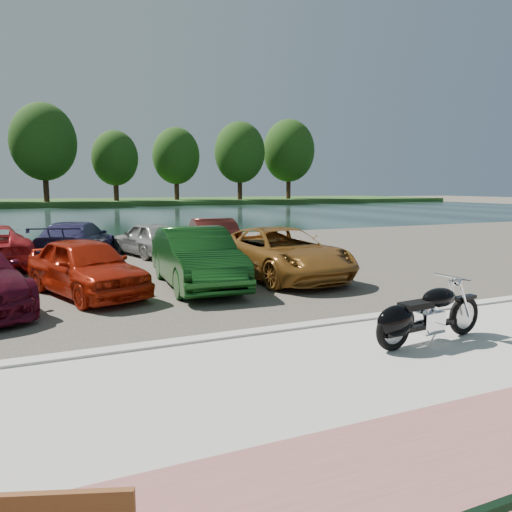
% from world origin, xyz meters
% --- Properties ---
extents(ground, '(200.00, 200.00, 0.00)m').
position_xyz_m(ground, '(0.00, 0.00, 0.00)').
color(ground, '#595447').
rests_on(ground, ground).
extents(promenade, '(60.00, 6.00, 0.10)m').
position_xyz_m(promenade, '(0.00, -1.00, 0.05)').
color(promenade, beige).
rests_on(promenade, ground).
extents(kerb, '(60.00, 0.30, 0.14)m').
position_xyz_m(kerb, '(0.00, 2.00, 0.07)').
color(kerb, beige).
rests_on(kerb, ground).
extents(parking_lot, '(60.00, 18.00, 0.04)m').
position_xyz_m(parking_lot, '(0.00, 11.00, 0.02)').
color(parking_lot, '#3F3B33').
rests_on(parking_lot, ground).
extents(river, '(120.00, 40.00, 0.00)m').
position_xyz_m(river, '(0.00, 40.00, 0.00)').
color(river, '#192D29').
rests_on(river, ground).
extents(far_bank, '(120.00, 24.00, 0.60)m').
position_xyz_m(far_bank, '(0.00, 72.00, 0.30)').
color(far_bank, '#224D1B').
rests_on(far_bank, ground).
extents(far_trees, '(70.25, 10.68, 12.52)m').
position_xyz_m(far_trees, '(4.36, 65.79, 7.49)').
color(far_trees, '#331D12').
rests_on(far_trees, far_bank).
extents(motorcycle, '(2.33, 0.75, 1.05)m').
position_xyz_m(motorcycle, '(0.81, 0.34, 0.56)').
color(motorcycle, black).
rests_on(motorcycle, promenade).
extents(car_4, '(2.86, 4.35, 1.38)m').
position_xyz_m(car_4, '(-3.67, 6.60, 0.73)').
color(car_4, '#AB1F0B').
rests_on(car_4, parking_lot).
extents(car_5, '(1.90, 4.70, 1.52)m').
position_xyz_m(car_5, '(-0.97, 6.53, 0.80)').
color(car_5, '#103D12').
rests_on(car_5, parking_lot).
extents(car_6, '(2.65, 5.23, 1.42)m').
position_xyz_m(car_6, '(1.58, 6.78, 0.75)').
color(car_6, brown).
rests_on(car_6, parking_lot).
extents(car_11, '(3.41, 5.11, 1.37)m').
position_xyz_m(car_11, '(-3.42, 12.74, 0.73)').
color(car_11, navy).
rests_on(car_11, parking_lot).
extents(car_12, '(2.43, 4.04, 1.29)m').
position_xyz_m(car_12, '(-0.86, 12.80, 0.68)').
color(car_12, '#9C9D98').
rests_on(car_12, parking_lot).
extents(car_13, '(2.06, 4.38, 1.39)m').
position_xyz_m(car_13, '(1.37, 12.22, 0.73)').
color(car_13, '#4B1814').
rests_on(car_13, parking_lot).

